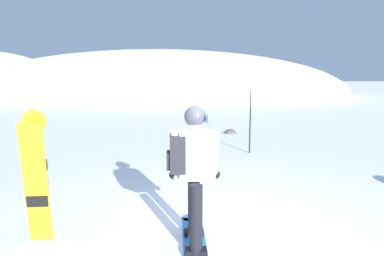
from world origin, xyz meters
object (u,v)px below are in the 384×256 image
Objects in this scene: spare_snowboard at (36,177)px; rock_mid at (202,161)px; rock_dark at (230,133)px; snowboarder_main at (192,173)px; piste_marker_near at (250,117)px.

rock_mid is at bearing 57.06° from spare_snowboard.
rock_dark is at bearing 62.45° from spare_snowboard.
spare_snowboard is 2.09× the size of rock_mid.
piste_marker_near reaches higher than snowboarder_main.
spare_snowboard is at bearing -117.55° from rock_dark.
snowboarder_main is at bearing -112.72° from piste_marker_near.
rock_dark is 0.56× the size of rock_mid.
spare_snowboard is 4.77m from rock_mid.
piste_marker_near is 1.87m from rock_mid.
spare_snowboard is at bearing -130.18° from piste_marker_near.
spare_snowboard reaches higher than rock_dark.
spare_snowboard is (-1.87, 0.29, -0.08)m from snowboarder_main.
snowboarder_main reaches higher than rock_mid.
rock_dark is (2.25, 8.19, -0.92)m from snowboarder_main.
piste_marker_near is (3.95, 4.68, 0.15)m from spare_snowboard.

